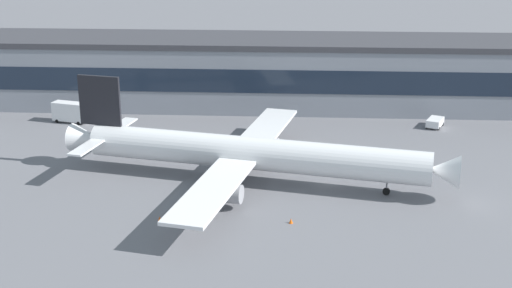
# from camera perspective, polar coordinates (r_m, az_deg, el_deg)

# --- Properties ---
(ground_plane) EXTENTS (600.00, 600.00, 0.00)m
(ground_plane) POSITION_cam_1_polar(r_m,az_deg,el_deg) (110.54, 5.70, -3.49)
(ground_plane) COLOR slate
(terminal_building) EXTENTS (149.28, 19.81, 14.96)m
(terminal_building) POSITION_cam_1_polar(r_m,az_deg,el_deg) (154.62, 5.14, 5.85)
(terminal_building) COLOR gray
(terminal_building) RESTS_ON ground_plane
(airliner) EXTENTS (63.16, 54.72, 15.71)m
(airliner) POSITION_cam_1_polar(r_m,az_deg,el_deg) (110.65, -0.59, -0.75)
(airliner) COLOR white
(airliner) RESTS_ON ground_plane
(pushback_tractor) EXTENTS (4.33, 5.44, 1.75)m
(pushback_tractor) POSITION_cam_1_polar(r_m,az_deg,el_deg) (144.32, 14.41, 1.76)
(pushback_tractor) COLOR white
(pushback_tractor) RESTS_ON ground_plane
(catering_truck) EXTENTS (7.63, 4.36, 4.15)m
(catering_truck) POSITION_cam_1_polar(r_m,az_deg,el_deg) (147.54, -14.88, 2.59)
(catering_truck) COLOR white
(catering_truck) RESTS_ON ground_plane
(traffic_cone_0) EXTENTS (0.52, 0.52, 0.65)m
(traffic_cone_0) POSITION_cam_1_polar(r_m,az_deg,el_deg) (99.12, -7.86, -6.06)
(traffic_cone_0) COLOR #F2590C
(traffic_cone_0) RESTS_ON ground_plane
(traffic_cone_1) EXTENTS (0.57, 0.57, 0.71)m
(traffic_cone_1) POSITION_cam_1_polar(r_m,az_deg,el_deg) (97.59, 2.87, -6.28)
(traffic_cone_1) COLOR #F2590C
(traffic_cone_1) RESTS_ON ground_plane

